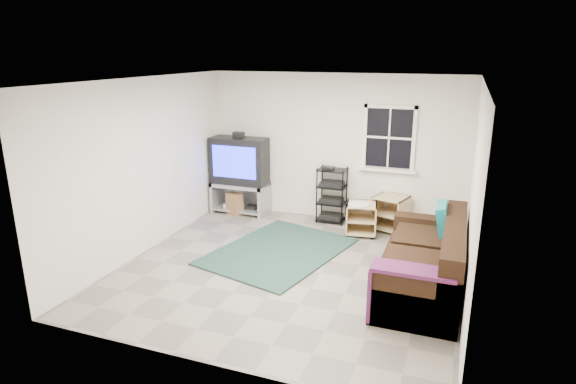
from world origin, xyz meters
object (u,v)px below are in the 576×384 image
at_px(tv_unit, 240,169).
at_px(side_table_right, 361,216).
at_px(av_rack, 332,198).
at_px(side_table_left, 392,212).
at_px(sofa, 426,265).

relative_size(tv_unit, side_table_right, 2.72).
xyz_separation_m(av_rack, side_table_left, (1.07, -0.03, -0.12)).
relative_size(av_rack, sofa, 0.46).
bearing_deg(side_table_right, sofa, -54.83).
bearing_deg(av_rack, sofa, -49.23).
relative_size(av_rack, side_table_right, 1.77).
bearing_deg(side_table_right, side_table_left, 41.15).
bearing_deg(av_rack, side_table_left, -1.72).
bearing_deg(side_table_left, side_table_right, -138.85).
distance_m(side_table_left, sofa, 2.19).
distance_m(tv_unit, side_table_left, 2.87).
xyz_separation_m(tv_unit, av_rack, (1.76, 0.08, -0.41)).
relative_size(tv_unit, side_table_left, 2.43).
relative_size(side_table_right, sofa, 0.26).
xyz_separation_m(tv_unit, side_table_left, (2.82, 0.05, -0.52)).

